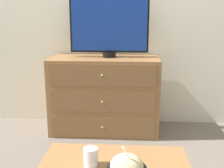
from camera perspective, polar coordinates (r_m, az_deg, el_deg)
ground_plane at (r=3.56m, az=-0.81°, el=-7.38°), size 12.00×12.00×0.00m
wall_back at (r=3.35m, az=-0.85°, el=14.03°), size 12.00×0.05×2.60m
dresser at (r=3.15m, az=-1.50°, el=-2.20°), size 1.18×0.55×0.84m
tv at (r=3.06m, az=-0.57°, el=11.51°), size 0.84×0.14×0.62m
takeout_bowl at (r=1.51m, az=3.01°, el=-16.67°), size 0.21×0.21×0.19m
drink_cup at (r=1.60m, az=-4.33°, el=-14.78°), size 0.08×0.08×0.10m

